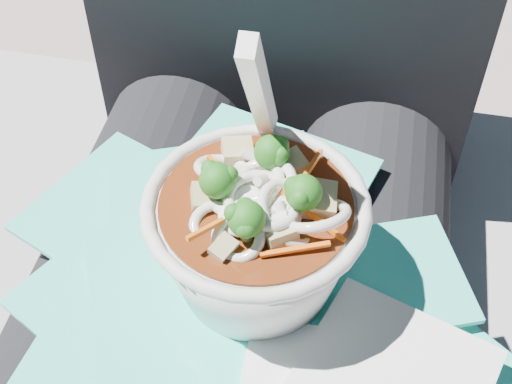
% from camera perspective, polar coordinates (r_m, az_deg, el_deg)
% --- Properties ---
extents(stone_ledge, '(1.00, 0.51, 0.47)m').
position_cam_1_polar(stone_ledge, '(0.89, 0.31, -14.23)').
color(stone_ledge, gray).
rests_on(stone_ledge, ground).
extents(lap, '(0.33, 0.48, 0.14)m').
position_cam_1_polar(lap, '(0.55, -2.60, -12.94)').
color(lap, black).
rests_on(lap, stone_ledge).
extents(person_body, '(0.34, 0.94, 1.01)m').
position_cam_1_polar(person_body, '(0.58, -0.64, -4.08)').
color(person_body, black).
rests_on(person_body, ground).
extents(plastic_bag, '(0.39, 0.40, 0.02)m').
position_cam_1_polar(plastic_bag, '(0.48, -2.59, -8.99)').
color(plastic_bag, '#2FC4B3').
rests_on(plastic_bag, lap).
extents(udon_bowl, '(0.16, 0.16, 0.19)m').
position_cam_1_polar(udon_bowl, '(0.44, 0.05, -3.06)').
color(udon_bowl, silver).
rests_on(udon_bowl, plastic_bag).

